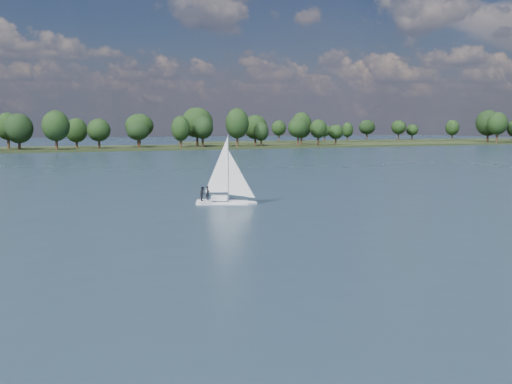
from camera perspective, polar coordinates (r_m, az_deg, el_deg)
ground at (r=113.24m, az=-7.69°, el=2.15°), size 700.00×700.00×0.00m
far_shore at (r=222.83m, az=-15.81°, el=4.12°), size 660.00×40.00×1.50m
far_shore_back at (r=329.86m, az=11.63°, el=4.96°), size 220.00×30.00×1.40m
sailboat at (r=63.46m, az=-3.37°, el=0.79°), size 6.30×4.12×8.09m
treeline at (r=219.14m, az=-15.49°, el=6.18°), size 562.49×73.95×17.83m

